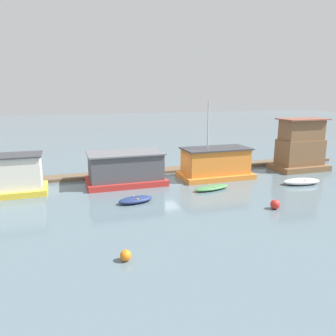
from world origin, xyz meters
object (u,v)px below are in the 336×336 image
(houseboat_brown, at_px, (300,147))
(dinghy_white, at_px, (301,181))
(houseboat_yellow, at_px, (12,175))
(dinghy_green, at_px, (212,188))
(houseboat_red, at_px, (125,169))
(buoy_orange, at_px, (126,255))
(houseboat_orange, at_px, (215,164))
(dinghy_navy, at_px, (136,200))
(buoy_red, at_px, (275,204))

(houseboat_brown, relative_size, dinghy_white, 1.55)
(houseboat_brown, bearing_deg, houseboat_yellow, 179.92)
(houseboat_brown, relative_size, dinghy_green, 1.59)
(houseboat_yellow, distance_m, houseboat_brown, 27.50)
(houseboat_red, distance_m, houseboat_brown, 18.41)
(dinghy_green, relative_size, buoy_orange, 6.23)
(houseboat_yellow, height_order, dinghy_white, houseboat_yellow)
(houseboat_orange, relative_size, dinghy_navy, 2.58)
(buoy_orange, height_order, buoy_red, buoy_red)
(houseboat_orange, xyz_separation_m, dinghy_white, (6.19, -4.55, -1.10))
(buoy_orange, bearing_deg, houseboat_red, 79.04)
(buoy_red, bearing_deg, dinghy_green, 111.49)
(houseboat_red, distance_m, buoy_red, 13.03)
(houseboat_red, height_order, houseboat_brown, houseboat_brown)
(buoy_red, bearing_deg, dinghy_navy, 154.26)
(houseboat_yellow, height_order, buoy_orange, houseboat_yellow)
(dinghy_white, bearing_deg, buoy_orange, -153.83)
(dinghy_navy, relative_size, buoy_orange, 5.01)
(houseboat_yellow, distance_m, houseboat_orange, 17.64)
(houseboat_brown, xyz_separation_m, buoy_orange, (-21.02, -13.41, -2.11))
(houseboat_yellow, bearing_deg, buoy_orange, -64.28)
(houseboat_brown, bearing_deg, buoy_red, -135.73)
(buoy_red, bearing_deg, dinghy_white, 37.22)
(houseboat_red, xyz_separation_m, buoy_orange, (-2.64, -13.62, -1.09))
(houseboat_orange, relative_size, buoy_red, 10.76)
(houseboat_red, distance_m, dinghy_green, 7.76)
(houseboat_red, bearing_deg, dinghy_white, -19.10)
(dinghy_green, relative_size, dinghy_white, 0.97)
(houseboat_yellow, bearing_deg, dinghy_green, -14.32)
(dinghy_navy, xyz_separation_m, dinghy_green, (6.76, 1.24, -0.04))
(houseboat_red, height_order, dinghy_green, houseboat_red)
(dinghy_green, distance_m, buoy_orange, 13.13)
(houseboat_red, relative_size, houseboat_orange, 0.95)
(houseboat_orange, relative_size, dinghy_white, 2.02)
(houseboat_yellow, xyz_separation_m, houseboat_red, (9.11, 0.17, -0.14))
(dinghy_white, bearing_deg, houseboat_orange, 143.68)
(houseboat_orange, bearing_deg, houseboat_brown, 1.93)
(houseboat_yellow, relative_size, dinghy_green, 1.46)
(buoy_orange, bearing_deg, dinghy_navy, 74.19)
(houseboat_orange, distance_m, dinghy_navy, 10.13)
(houseboat_red, distance_m, dinghy_navy, 5.52)
(houseboat_brown, relative_size, buoy_red, 8.25)
(houseboat_brown, bearing_deg, dinghy_green, -161.74)
(houseboat_yellow, bearing_deg, houseboat_orange, -1.20)
(houseboat_yellow, xyz_separation_m, buoy_orange, (6.47, -13.44, -1.23))
(buoy_orange, bearing_deg, houseboat_yellow, 115.72)
(houseboat_yellow, bearing_deg, houseboat_brown, -0.08)
(dinghy_navy, distance_m, dinghy_green, 6.87)
(houseboat_yellow, distance_m, dinghy_white, 24.36)
(houseboat_orange, distance_m, dinghy_white, 7.76)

